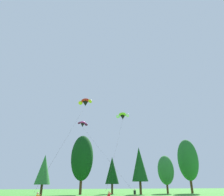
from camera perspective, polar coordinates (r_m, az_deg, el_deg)
treeline_tree_d at (r=52.86m, az=-18.46°, el=-18.34°), size 3.56×3.56×8.91m
treeline_tree_e at (r=56.26m, az=-8.32°, el=-16.11°), size 5.73×5.73×14.54m
treeline_tree_f at (r=58.69m, az=0.03°, el=-19.51°), size 3.66×3.66×9.35m
treeline_tree_g at (r=57.39m, az=7.64°, el=-17.77°), size 4.17×4.17×11.69m
treeline_tree_h at (r=64.30m, az=14.73°, el=-18.84°), size 4.55×4.55×10.17m
treeline_tree_i at (r=68.31m, az=20.38°, el=-15.80°), size 5.91×5.91×15.22m
kite_flyer_far at (r=37.77m, az=6.36°, el=-24.88°), size 0.30×0.59×1.69m
parafoil_kite_high_red_yellow at (r=40.13m, az=-7.45°, el=-1.18°), size 7.21×16.10×16.29m
parafoil_kite_mid_lime_white at (r=44.97m, az=2.97°, el=-5.01°), size 8.52×17.67×15.39m
parafoil_kite_far_magenta at (r=50.72m, az=-8.15°, el=-7.16°), size 9.38×14.18×15.44m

